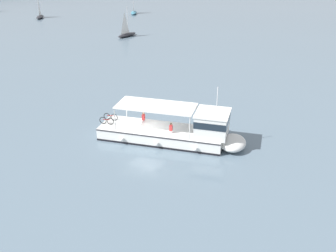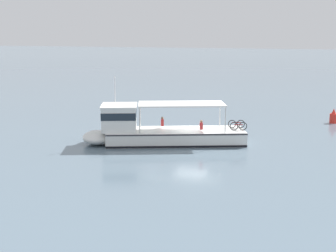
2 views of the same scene
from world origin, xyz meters
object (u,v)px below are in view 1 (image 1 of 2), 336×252
Objects in this scene: sailboat_outer_anchorage at (127,34)px; sailboat_far_left at (40,16)px; ferry_main at (179,131)px; sailboat_near_port at (134,12)px.

sailboat_far_left is at bearing 83.29° from sailboat_outer_anchorage.
sailboat_far_left is 1.00× the size of sailboat_outer_anchorage.
ferry_main is at bearing -132.98° from sailboat_outer_anchorage.
sailboat_far_left is 1.00× the size of sailboat_near_port.
ferry_main is 70.73m from sailboat_near_port.
sailboat_outer_anchorage is at bearing 47.02° from ferry_main.
sailboat_near_port is at bearing 37.45° from sailboat_outer_anchorage.
sailboat_near_port is (17.80, -13.87, 0.00)m from sailboat_far_left.
sailboat_outer_anchorage is (-3.56, -30.23, 0.00)m from sailboat_far_left.
sailboat_far_left and sailboat_outer_anchorage have the same top height.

